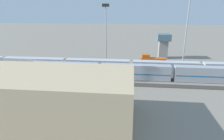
{
  "coord_description": "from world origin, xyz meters",
  "views": [
    {
      "loc": [
        -13.31,
        67.42,
        23.77
      ],
      "look_at": [
        -6.66,
        3.46,
        2.5
      ],
      "focal_mm": 31.45,
      "sensor_mm": 36.0,
      "label": 1
    }
  ],
  "objects_px": {
    "train_on_track_0": "(152,62)",
    "train_on_track_2": "(98,66)",
    "maintenance_shed": "(9,95)",
    "light_mast_2": "(187,21)",
    "train_on_track_3": "(135,72)",
    "control_tower": "(163,44)",
    "light_mast_0": "(106,26)"
  },
  "relations": [
    {
      "from": "train_on_track_0",
      "to": "maintenance_shed",
      "type": "xyz_separation_m",
      "value": [
        34.65,
        41.19,
        3.09
      ]
    },
    {
      "from": "train_on_track_0",
      "to": "control_tower",
      "type": "bearing_deg",
      "value": -112.33
    },
    {
      "from": "control_tower",
      "to": "light_mast_0",
      "type": "bearing_deg",
      "value": 26.68
    },
    {
      "from": "train_on_track_2",
      "to": "maintenance_shed",
      "type": "xyz_separation_m",
      "value": [
        14.15,
        31.19,
        2.63
      ]
    },
    {
      "from": "train_on_track_3",
      "to": "light_mast_0",
      "type": "bearing_deg",
      "value": -54.87
    },
    {
      "from": "train_on_track_2",
      "to": "maintenance_shed",
      "type": "relative_size",
      "value": 2.23
    },
    {
      "from": "train_on_track_0",
      "to": "train_on_track_3",
      "type": "xyz_separation_m",
      "value": [
        7.0,
        15.0,
        0.45
      ]
    },
    {
      "from": "train_on_track_3",
      "to": "maintenance_shed",
      "type": "height_order",
      "value": "maintenance_shed"
    },
    {
      "from": "train_on_track_3",
      "to": "maintenance_shed",
      "type": "xyz_separation_m",
      "value": [
        27.64,
        26.19,
        2.64
      ]
    },
    {
      "from": "train_on_track_0",
      "to": "train_on_track_2",
      "type": "distance_m",
      "value": 22.81
    },
    {
      "from": "train_on_track_3",
      "to": "light_mast_2",
      "type": "relative_size",
      "value": 2.54
    },
    {
      "from": "train_on_track_0",
      "to": "light_mast_2",
      "type": "relative_size",
      "value": 0.36
    },
    {
      "from": "train_on_track_3",
      "to": "light_mast_0",
      "type": "height_order",
      "value": "light_mast_0"
    },
    {
      "from": "train_on_track_2",
      "to": "maintenance_shed",
      "type": "distance_m",
      "value": 34.35
    },
    {
      "from": "light_mast_0",
      "to": "light_mast_2",
      "type": "distance_m",
      "value": 31.88
    },
    {
      "from": "train_on_track_0",
      "to": "train_on_track_3",
      "type": "height_order",
      "value": "same"
    },
    {
      "from": "light_mast_0",
      "to": "train_on_track_3",
      "type": "bearing_deg",
      "value": 125.13
    },
    {
      "from": "train_on_track_2",
      "to": "light_mast_2",
      "type": "bearing_deg",
      "value": -158.34
    },
    {
      "from": "light_mast_0",
      "to": "maintenance_shed",
      "type": "distance_m",
      "value": 47.29
    },
    {
      "from": "train_on_track_0",
      "to": "train_on_track_2",
      "type": "height_order",
      "value": "same"
    },
    {
      "from": "train_on_track_3",
      "to": "train_on_track_2",
      "type": "bearing_deg",
      "value": -20.33
    },
    {
      "from": "light_mast_2",
      "to": "light_mast_0",
      "type": "bearing_deg",
      "value": 1.76
    },
    {
      "from": "light_mast_0",
      "to": "maintenance_shed",
      "type": "height_order",
      "value": "light_mast_0"
    },
    {
      "from": "train_on_track_2",
      "to": "light_mast_2",
      "type": "xyz_separation_m",
      "value": [
        -33.19,
        -13.18,
        15.19
      ]
    },
    {
      "from": "maintenance_shed",
      "to": "light_mast_0",
      "type": "bearing_deg",
      "value": -109.71
    },
    {
      "from": "maintenance_shed",
      "to": "train_on_track_0",
      "type": "bearing_deg",
      "value": -130.07
    },
    {
      "from": "train_on_track_3",
      "to": "maintenance_shed",
      "type": "distance_m",
      "value": 38.17
    },
    {
      "from": "train_on_track_3",
      "to": "light_mast_0",
      "type": "xyz_separation_m",
      "value": [
        12.1,
        -17.2,
        13.19
      ]
    },
    {
      "from": "train_on_track_3",
      "to": "control_tower",
      "type": "xyz_separation_m",
      "value": [
        -13.11,
        -29.87,
        4.11
      ]
    },
    {
      "from": "train_on_track_2",
      "to": "control_tower",
      "type": "bearing_deg",
      "value": -136.93
    },
    {
      "from": "maintenance_shed",
      "to": "light_mast_2",
      "type": "bearing_deg",
      "value": -136.86
    },
    {
      "from": "train_on_track_3",
      "to": "maintenance_shed",
      "type": "bearing_deg",
      "value": 43.45
    }
  ]
}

